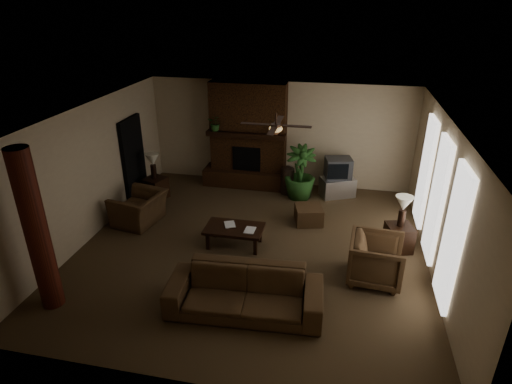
% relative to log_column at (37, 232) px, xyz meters
% --- Properties ---
extents(room_shell, '(7.00, 7.00, 7.00)m').
position_rel_log_column_xyz_m(room_shell, '(2.95, 2.40, 0.00)').
color(room_shell, brown).
rests_on(room_shell, ground).
extents(fireplace, '(2.40, 0.70, 2.80)m').
position_rel_log_column_xyz_m(fireplace, '(2.15, 5.62, -0.24)').
color(fireplace, '#492813').
rests_on(fireplace, ground).
extents(windows, '(0.08, 3.65, 2.35)m').
position_rel_log_column_xyz_m(windows, '(6.40, 2.60, -0.05)').
color(windows, white).
rests_on(windows, ground).
extents(log_column, '(0.36, 0.36, 2.80)m').
position_rel_log_column_xyz_m(log_column, '(0.00, 0.00, 0.00)').
color(log_column, '#572115').
rests_on(log_column, ground).
extents(doorway, '(0.10, 1.00, 2.10)m').
position_rel_log_column_xyz_m(doorway, '(-0.49, 4.20, -0.35)').
color(doorway, black).
rests_on(doorway, ground).
extents(ceiling_fan, '(1.35, 1.35, 0.37)m').
position_rel_log_column_xyz_m(ceiling_fan, '(3.35, 2.70, 1.13)').
color(ceiling_fan, black).
rests_on(ceiling_fan, ceiling).
extents(sofa, '(2.57, 0.89, 0.99)m').
position_rel_log_column_xyz_m(sofa, '(3.24, 0.49, -0.90)').
color(sofa, '#4D3721').
rests_on(sofa, ground).
extents(armchair_left, '(0.89, 1.21, 0.96)m').
position_rel_log_column_xyz_m(armchair_left, '(0.19, 2.95, -0.92)').
color(armchair_left, '#4D3721').
rests_on(armchair_left, ground).
extents(armchair_right, '(0.94, 0.99, 0.96)m').
position_rel_log_column_xyz_m(armchair_right, '(5.38, 1.79, -0.92)').
color(armchair_right, '#4D3721').
rests_on(armchair_right, ground).
extents(coffee_table, '(1.20, 0.70, 0.43)m').
position_rel_log_column_xyz_m(coffee_table, '(2.57, 2.42, -1.03)').
color(coffee_table, black).
rests_on(coffee_table, ground).
extents(ottoman, '(0.73, 0.73, 0.40)m').
position_rel_log_column_xyz_m(ottoman, '(4.00, 3.73, -1.20)').
color(ottoman, '#4D3721').
rests_on(ottoman, ground).
extents(tv_stand, '(0.98, 0.81, 0.50)m').
position_rel_log_column_xyz_m(tv_stand, '(4.59, 5.34, -1.15)').
color(tv_stand, silver).
rests_on(tv_stand, ground).
extents(tv, '(0.75, 0.66, 0.52)m').
position_rel_log_column_xyz_m(tv, '(4.57, 5.38, -0.64)').
color(tv, '#39393C').
rests_on(tv, tv_stand).
extents(floor_vase, '(0.34, 0.34, 0.77)m').
position_rel_log_column_xyz_m(floor_vase, '(3.29, 5.22, -0.97)').
color(floor_vase, black).
rests_on(floor_vase, ground).
extents(floor_plant, '(1.14, 1.55, 0.78)m').
position_rel_log_column_xyz_m(floor_plant, '(3.63, 5.01, -1.01)').
color(floor_plant, '#275020').
rests_on(floor_plant, ground).
extents(side_table_left, '(0.64, 0.64, 0.55)m').
position_rel_log_column_xyz_m(side_table_left, '(0.01, 4.25, -1.12)').
color(side_table_left, black).
rests_on(side_table_left, ground).
extents(lamp_left, '(0.44, 0.44, 0.65)m').
position_rel_log_column_xyz_m(lamp_left, '(-0.01, 4.27, -0.40)').
color(lamp_left, black).
rests_on(lamp_left, side_table_left).
extents(side_table_right, '(0.62, 0.62, 0.55)m').
position_rel_log_column_xyz_m(side_table_right, '(5.91, 2.96, -1.12)').
color(side_table_right, black).
rests_on(side_table_right, ground).
extents(lamp_right, '(0.37, 0.37, 0.65)m').
position_rel_log_column_xyz_m(lamp_right, '(5.90, 2.97, -0.40)').
color(lamp_right, black).
rests_on(lamp_right, side_table_right).
extents(mantel_plant, '(0.45, 0.48, 0.33)m').
position_rel_log_column_xyz_m(mantel_plant, '(1.34, 5.36, 0.32)').
color(mantel_plant, '#275020').
rests_on(mantel_plant, fireplace).
extents(mantel_vase, '(0.26, 0.27, 0.22)m').
position_rel_log_column_xyz_m(mantel_vase, '(2.92, 5.34, 0.27)').
color(mantel_vase, brown).
rests_on(mantel_vase, fireplace).
extents(book_a, '(0.21, 0.11, 0.29)m').
position_rel_log_column_xyz_m(book_a, '(2.35, 2.45, -0.83)').
color(book_a, '#999999').
rests_on(book_a, coffee_table).
extents(book_b, '(0.21, 0.03, 0.29)m').
position_rel_log_column_xyz_m(book_b, '(2.81, 2.35, -0.82)').
color(book_b, '#999999').
rests_on(book_b, coffee_table).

